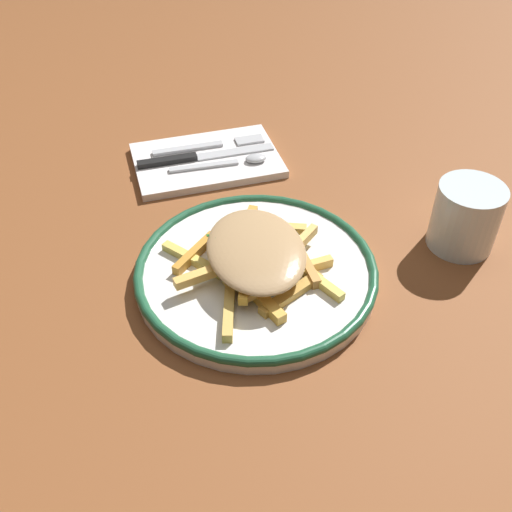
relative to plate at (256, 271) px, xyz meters
The scene contains 8 objects.
ground_plane 0.01m from the plate, ahead, with size 2.60×2.60×0.00m, color brown.
plate is the anchor object (origin of this frame).
fries_heap 0.03m from the plate, 105.25° to the right, with size 0.21×0.19×0.04m.
napkin 0.27m from the plate, behind, with size 0.14×0.22×0.01m, color white.
fork 0.29m from the plate, behind, with size 0.03×0.18×0.00m.
knife 0.27m from the plate, behind, with size 0.03×0.21×0.01m.
spoon 0.24m from the plate, 168.86° to the left, with size 0.03×0.15×0.01m.
water_glass 0.27m from the plate, 85.13° to the left, with size 0.08×0.08×0.09m, color silver.
Camera 1 is at (0.49, -0.17, 0.50)m, focal length 41.82 mm.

